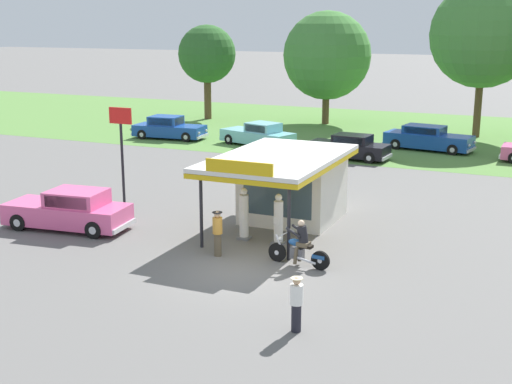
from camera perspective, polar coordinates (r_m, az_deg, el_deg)
The scene contains 17 objects.
ground_plane at distance 22.47m, azimuth -1.17°, elevation -6.53°, with size 300.00×300.00×0.00m, color slate.
grass_verge_strip at distance 50.48m, azimuth 13.44°, elevation 4.63°, with size 120.00×24.00×0.01m, color #56843D.
service_station_kiosk at distance 27.49m, azimuth 2.81°, elevation 0.97°, with size 4.22×7.15×3.35m.
gas_pump_nearside at distance 25.39m, azimuth -1.00°, elevation -1.98°, with size 0.44×0.44×1.95m.
gas_pump_offside at distance 24.88m, azimuth 1.87°, elevation -2.43°, with size 0.44×0.44×1.86m.
motorcycle_with_rider at distance 22.75m, azimuth 3.63°, elevation -4.55°, with size 2.24×0.70×1.58m.
featured_classic_sedan at distance 27.69m, azimuth -15.18°, elevation -1.51°, with size 5.17×2.35×1.55m.
parked_car_back_row_far_right at distance 44.45m, azimuth 14.01°, elevation 4.30°, with size 5.71×2.63×1.53m.
parked_car_back_row_centre at distance 44.67m, azimuth 0.21°, elevation 4.72°, with size 5.48×3.21×1.53m.
parked_car_back_row_centre_right at distance 47.79m, azimuth -7.22°, elevation 5.23°, with size 5.17×2.31×1.54m.
parked_car_back_row_centre_left at distance 40.77m, azimuth 7.68°, elevation 3.67°, with size 4.99×2.13×1.44m.
bystander_chatting_near_pumps at distance 18.05m, azimuth 3.36°, elevation -9.13°, with size 0.34×0.34×1.50m.
bystander_standing_back_lot at distance 23.62m, azimuth -3.20°, elevation -3.35°, with size 0.35×0.35×1.59m.
tree_oak_left at distance 57.02m, azimuth -4.11°, elevation 11.20°, with size 4.65×4.65×7.59m.
tree_oak_distant_spare at distance 54.15m, azimuth 6.04°, elevation 10.96°, with size 6.75×6.75×8.65m.
tree_oak_far_right at distance 49.94m, azimuth 18.28°, elevation 12.23°, with size 7.16×7.16×10.54m.
roadside_pole_sign at distance 30.42m, azimuth -11.07°, elevation 4.40°, with size 1.10×0.12×4.27m.
Camera 1 is at (8.94, -19.06, 7.87)m, focal length 48.41 mm.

